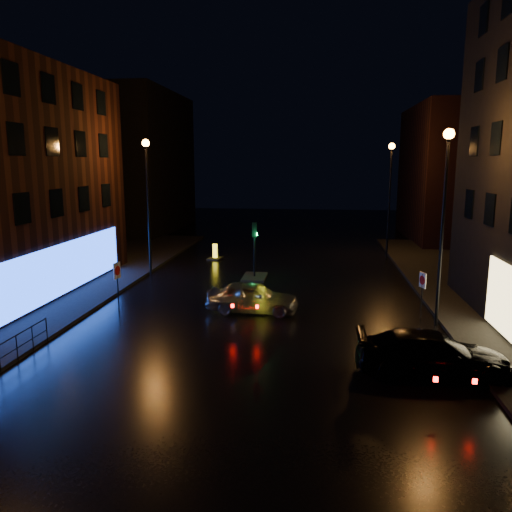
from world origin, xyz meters
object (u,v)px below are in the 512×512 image
object	(u,v)px
bollard_far	(215,256)
road_sign_right	(422,284)
silver_hatchback	(252,297)
bollard_near	(261,306)
road_sign_left	(117,275)
traffic_signal	(255,270)
dark_sedan	(433,354)

from	to	relation	value
bollard_far	road_sign_right	xyz separation A→B (m)	(12.15, -12.74, 1.35)
silver_hatchback	bollard_near	size ratio (longest dim) A/B	2.76
silver_hatchback	road_sign_left	distance (m)	6.51
bollard_far	bollard_near	bearing A→B (deg)	-58.97
bollard_near	road_sign_right	size ratio (longest dim) A/B	0.73
bollard_far	traffic_signal	bearing A→B (deg)	-47.39
dark_sedan	road_sign_left	bearing A→B (deg)	66.06
dark_sedan	traffic_signal	bearing A→B (deg)	29.44
silver_hatchback	road_sign_right	world-z (taller)	road_sign_right
dark_sedan	road_sign_left	size ratio (longest dim) A/B	2.15
silver_hatchback	road_sign_left	xyz separation A→B (m)	(-6.40, -0.53, 1.03)
silver_hatchback	bollard_far	bearing A→B (deg)	22.66
dark_sedan	bollard_far	distance (m)	22.19
traffic_signal	road_sign_left	xyz separation A→B (m)	(-5.62, -7.59, 1.26)
silver_hatchback	road_sign_right	xyz separation A→B (m)	(7.75, 0.00, 0.87)
road_sign_left	traffic_signal	bearing A→B (deg)	61.72
silver_hatchback	dark_sedan	distance (m)	9.36
bollard_near	road_sign_right	world-z (taller)	road_sign_right
bollard_far	road_sign_right	size ratio (longest dim) A/B	0.66
dark_sedan	road_sign_right	bearing A→B (deg)	-8.13
dark_sedan	bollard_near	distance (m)	9.26
silver_hatchback	bollard_far	xyz separation A→B (m)	(-4.41, 12.75, -0.49)
traffic_signal	silver_hatchback	xyz separation A→B (m)	(0.78, -7.06, 0.23)
road_sign_left	dark_sedan	bearing A→B (deg)	-15.48
traffic_signal	bollard_near	size ratio (longest dim) A/B	2.22
traffic_signal	road_sign_left	bearing A→B (deg)	-126.52
silver_hatchback	bollard_far	world-z (taller)	silver_hatchback
dark_sedan	road_sign_right	size ratio (longest dim) A/B	2.37
traffic_signal	road_sign_left	distance (m)	9.53
bollard_far	road_sign_left	world-z (taller)	road_sign_left
traffic_signal	dark_sedan	size ratio (longest dim) A/B	0.68
bollard_near	road_sign_right	bearing A→B (deg)	17.05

